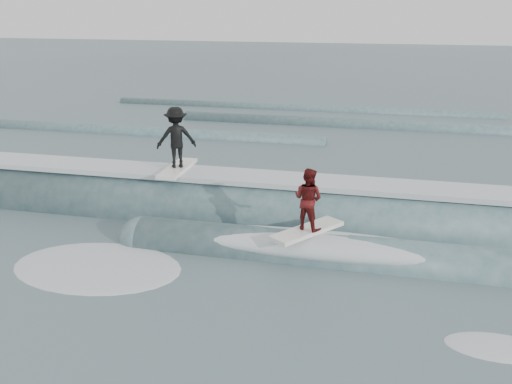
# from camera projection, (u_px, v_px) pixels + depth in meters

# --- Properties ---
(ground) EXTENTS (160.00, 160.00, 0.00)m
(ground) POSITION_uv_depth(u_px,v_px,m) (213.00, 300.00, 11.61)
(ground) COLOR #3A4B55
(ground) RESTS_ON ground
(breaking_wave) EXTENTS (22.76, 3.95, 2.33)m
(breaking_wave) POSITION_uv_depth(u_px,v_px,m) (271.00, 222.00, 15.63)
(breaking_wave) COLOR #395A60
(breaking_wave) RESTS_ON ground
(surfer_black) EXTENTS (1.27, 2.01, 1.80)m
(surfer_black) POSITION_uv_depth(u_px,v_px,m) (176.00, 140.00, 15.91)
(surfer_black) COLOR white
(surfer_black) RESTS_ON ground
(surfer_red) EXTENTS (1.60, 1.95, 1.58)m
(surfer_red) POSITION_uv_depth(u_px,v_px,m) (308.00, 204.00, 13.23)
(surfer_red) COLOR white
(surfer_red) RESTS_ON ground
(whitewater) EXTENTS (16.10, 6.80, 0.10)m
(whitewater) POSITION_uv_depth(u_px,v_px,m) (99.00, 294.00, 11.82)
(whitewater) COLOR silver
(whitewater) RESTS_ON ground
(far_swells) EXTENTS (36.18, 8.65, 0.80)m
(far_swells) POSITION_uv_depth(u_px,v_px,m) (278.00, 125.00, 28.40)
(far_swells) COLOR #395A60
(far_swells) RESTS_ON ground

